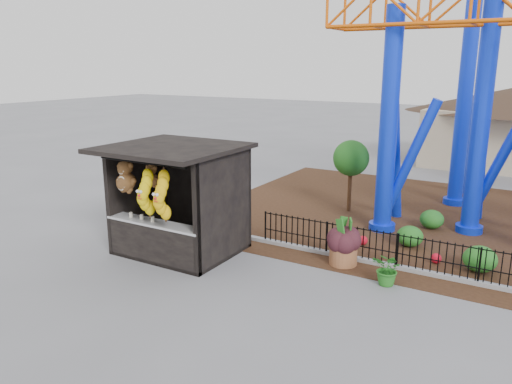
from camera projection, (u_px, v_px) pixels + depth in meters
The scene contains 9 objects.
ground at pixel (248, 288), 12.13m from camera, with size 120.00×120.00×0.00m, color slate.
mulch_bed at pixel (472, 225), 16.83m from camera, with size 18.00×12.00×0.02m, color #331E11.
curb at pixel (443, 276), 12.65m from camera, with size 18.00×0.18×0.12m, color gray.
prize_booth at pixel (172, 202), 13.99m from camera, with size 3.50×3.40×3.12m.
picket_fence at pixel (484, 267), 12.10m from camera, with size 12.20×0.06×1.00m, color black, non-canonical shape.
terracotta_planter at pixel (343, 254), 13.49m from camera, with size 0.75×0.75×0.59m, color brown.
planter_foliage at pixel (344, 233), 13.34m from camera, with size 0.70×0.70×0.64m, color #33141A.
potted_plant at pixel (389, 269), 12.19m from camera, with size 0.76×0.66×0.84m, color #1D5418.
landscaping at pixel (476, 244), 14.20m from camera, with size 8.32×3.85×0.69m.
Camera 1 is at (5.86, -9.51, 5.28)m, focal length 35.00 mm.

